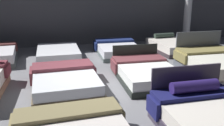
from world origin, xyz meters
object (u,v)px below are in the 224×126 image
(bed_5, at_px, (65,80))
(bed_10, at_px, (118,49))
(bed_7, at_px, (216,64))
(support_pillar, at_px, (189,2))
(bed_9, at_px, (58,53))
(bed_11, at_px, (172,46))
(bed_2, at_px, (215,125))
(bed_6, at_px, (146,72))

(bed_5, xyz_separation_m, bed_10, (2.12, 2.79, -0.00))
(bed_7, bearing_deg, support_pillar, 72.16)
(bed_5, distance_m, bed_9, 2.75)
(bed_10, bearing_deg, bed_7, -50.08)
(bed_5, relative_size, bed_10, 0.98)
(bed_7, xyz_separation_m, bed_11, (0.07, 2.69, -0.07))
(bed_7, distance_m, bed_10, 3.46)
(bed_5, relative_size, bed_11, 0.96)
(bed_2, xyz_separation_m, support_pillar, (3.53, 6.86, 1.50))
(bed_10, bearing_deg, support_pillar, 22.72)
(bed_2, bearing_deg, bed_10, 90.94)
(support_pillar, bearing_deg, bed_2, -117.21)
(bed_5, bearing_deg, bed_7, -0.65)
(bed_5, height_order, bed_11, bed_11)
(support_pillar, bearing_deg, bed_5, -144.12)
(bed_6, bearing_deg, bed_5, -176.69)
(support_pillar, bearing_deg, bed_11, -135.09)
(bed_10, relative_size, support_pillar, 0.58)
(bed_7, distance_m, bed_11, 2.69)
(bed_9, bearing_deg, bed_7, -32.00)
(bed_2, height_order, bed_6, bed_2)
(bed_2, relative_size, bed_5, 1.07)
(bed_2, bearing_deg, bed_7, 54.33)
(bed_5, relative_size, bed_9, 1.00)
(bed_2, xyz_separation_m, bed_5, (-2.11, 2.79, -0.06))
(bed_6, bearing_deg, support_pillar, 51.30)
(bed_10, bearing_deg, bed_2, -87.56)
(bed_9, distance_m, bed_10, 2.13)
(bed_10, height_order, support_pillar, support_pillar)
(bed_6, bearing_deg, bed_11, 53.44)
(bed_5, relative_size, bed_7, 0.91)
(bed_2, relative_size, bed_11, 1.03)
(bed_11, distance_m, support_pillar, 2.46)
(bed_9, height_order, bed_11, bed_11)
(bed_9, relative_size, bed_10, 0.98)
(bed_11, bearing_deg, bed_5, -150.04)
(bed_7, distance_m, support_pillar, 4.53)
(bed_9, relative_size, support_pillar, 0.57)
(bed_6, xyz_separation_m, bed_11, (2.19, 2.70, -0.01))
(support_pillar, bearing_deg, bed_6, -131.21)
(bed_2, distance_m, bed_5, 3.49)
(bed_9, relative_size, bed_11, 0.96)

